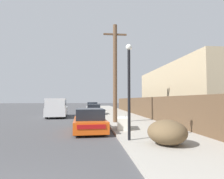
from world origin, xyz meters
TOP-DOWN VIEW (x-y plane):
  - sidewalk_curb at (5.30, 23.50)m, footprint 4.20×63.00m
  - discarded_fridge at (3.85, 8.96)m, footprint 0.88×1.75m
  - parked_sports_car_red at (1.90, 8.89)m, footprint 1.95×4.31m
  - car_parked_mid at (2.32, 21.61)m, footprint 1.77×4.74m
  - car_parked_far at (2.28, 28.26)m, footprint 1.84×4.57m
  - pickup_truck at (-1.48, 18.35)m, footprint 2.35×5.59m
  - utility_pole at (3.81, 12.45)m, footprint 1.80×0.31m
  - street_lamp at (3.58, 5.70)m, footprint 0.26×0.26m
  - brush_pile at (4.83, 4.71)m, footprint 1.45×1.64m
  - wooden_fence at (7.25, 17.62)m, footprint 0.08×33.51m
  - building_right_house at (11.93, 16.37)m, footprint 6.00×15.30m

SIDE VIEW (x-z plane):
  - sidewalk_curb at x=5.30m, z-range 0.00..0.12m
  - discarded_fridge at x=3.85m, z-range 0.11..0.81m
  - brush_pile at x=4.83m, z-range 0.12..1.05m
  - parked_sports_car_red at x=1.90m, z-range -0.07..1.25m
  - car_parked_mid at x=2.32m, z-range -0.04..1.24m
  - car_parked_far at x=2.28m, z-range -0.05..1.40m
  - pickup_truck at x=-1.48m, z-range -0.01..1.94m
  - wooden_fence at x=7.25m, z-range 0.12..2.05m
  - street_lamp at x=3.58m, z-range 0.48..4.55m
  - building_right_house at x=11.93m, z-range 0.00..5.09m
  - utility_pole at x=3.81m, z-range 0.22..7.71m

